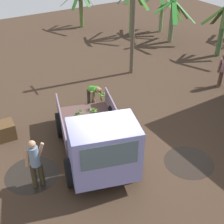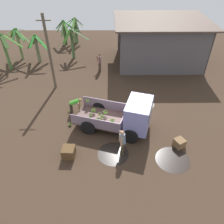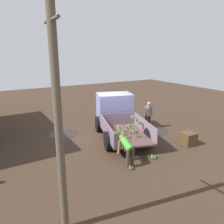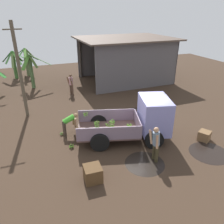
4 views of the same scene
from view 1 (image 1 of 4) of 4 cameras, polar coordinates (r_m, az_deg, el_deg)
ground at (r=10.20m, az=0.19°, el=-9.82°), size 36.00×36.00×0.00m
mud_patch_1 at (r=10.22m, az=-14.41°, el=-11.02°), size 1.68×1.68×0.01m
mud_patch_2 at (r=10.63m, az=13.85°, el=-8.90°), size 1.62×1.62×0.01m
cargo_truck at (r=9.30m, az=-2.14°, el=-6.02°), size 4.78×3.15×2.09m
utility_pole at (r=14.97m, az=3.89°, el=16.82°), size 0.95×0.19×5.43m
banana_palm_0 at (r=18.40m, az=19.49°, el=14.04°), size 2.47×2.30×2.74m
banana_palm_1 at (r=19.84m, az=10.99°, el=16.37°), size 2.72×2.45×2.54m
banana_palm_2 at (r=20.52m, az=3.66°, el=18.35°), size 2.80×2.08×3.13m
banana_palm_5 at (r=22.47m, az=-5.71°, el=18.62°), size 2.46×2.17×2.56m
banana_palm_6 at (r=21.56m, az=9.20°, el=18.59°), size 2.50×2.68×2.88m
person_foreground_visitor at (r=9.28m, az=-13.89°, el=-8.77°), size 0.37×0.65×1.62m
person_worker_loading at (r=12.69m, az=-3.37°, el=3.55°), size 0.82×0.56×1.14m
person_bystander_near_shed at (r=15.12m, az=19.49°, el=7.44°), size 0.47×0.64×1.57m
banana_bunch_on_ground_0 at (r=12.69m, az=-8.67°, el=0.03°), size 0.25×0.25×0.20m
banana_bunch_on_ground_1 at (r=13.34m, az=-3.84°, el=2.10°), size 0.20×0.19×0.16m
wooden_crate_0 at (r=11.81m, az=-18.91°, el=-3.21°), size 0.68×0.68×0.61m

